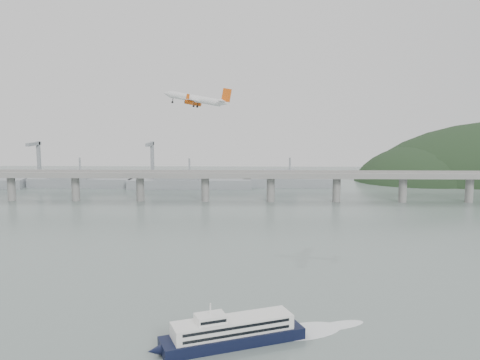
{
  "coord_description": "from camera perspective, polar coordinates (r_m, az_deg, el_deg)",
  "views": [
    {
      "loc": [
        5.62,
        -182.63,
        67.98
      ],
      "look_at": [
        0.0,
        55.0,
        36.0
      ],
      "focal_mm": 38.0,
      "sensor_mm": 36.0,
      "label": 1
    }
  ],
  "objects": [
    {
      "name": "ground",
      "position": [
        194.95,
        -0.39,
        -12.75
      ],
      "size": [
        900.0,
        900.0,
        0.0
      ],
      "primitive_type": "plane",
      "color": "slate",
      "rests_on": "ground"
    },
    {
      "name": "bridge",
      "position": [
        385.99,
        0.34,
        0.17
      ],
      "size": [
        800.0,
        22.0,
        23.9
      ],
      "color": "gray",
      "rests_on": "ground"
    },
    {
      "name": "distant_fleet",
      "position": [
        479.76,
        -18.26,
        -0.12
      ],
      "size": [
        453.0,
        60.9,
        40.0
      ],
      "color": "gray",
      "rests_on": "ground"
    },
    {
      "name": "ferry",
      "position": [
        156.23,
        -0.82,
        -16.67
      ],
      "size": [
        67.2,
        32.46,
        13.32
      ],
      "rotation": [
        0.0,
        0.0,
        0.38
      ],
      "color": "black",
      "rests_on": "ground"
    },
    {
      "name": "airliner",
      "position": [
        265.21,
        -4.9,
        9.04
      ],
      "size": [
        37.26,
        34.37,
        10.0
      ],
      "rotation": [
        0.05,
        -0.17,
        2.88
      ],
      "color": "white",
      "rests_on": "ground"
    }
  ]
}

